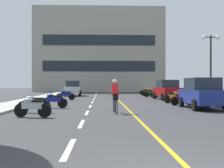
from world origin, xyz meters
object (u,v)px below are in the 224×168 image
Objects in this scene: street_lamp_mid at (211,53)px; parked_car_far at (73,88)px; motorcycle_10 at (152,93)px; cyclist_rider at (115,95)px; motorcycle_9 at (159,93)px; motorcycle_11 at (150,92)px; motorcycle_2 at (32,107)px; parked_car_mid at (167,90)px; motorcycle_12 at (148,92)px; motorcycle_6 at (174,97)px; motorcycle_7 at (173,96)px; motorcycle_4 at (53,100)px; motorcycle_8 at (65,95)px; motorcycle_5 at (182,98)px; motorcycle_13 at (146,91)px; parked_car_near at (202,93)px; motorcycle_3 at (34,103)px.

street_lamp_mid is 1.22× the size of parked_car_far.
cyclist_rider is (-4.83, -16.52, 0.41)m from motorcycle_10.
motorcycle_11 is (-0.30, 3.96, 0.00)m from motorcycle_9.
motorcycle_2 is 18.54m from motorcycle_9.
street_lamp_mid reaches higher than parked_car_mid.
parked_car_mid reaches higher than motorcycle_12.
motorcycle_7 is (0.33, 1.68, 0.00)m from motorcycle_6.
motorcycle_2 is 4.07m from cyclist_rider.
street_lamp_mid is at bearing -73.50° from motorcycle_11.
motorcycle_4 is at bearing -88.22° from parked_car_far.
motorcycle_11 is (8.81, 6.99, 0.00)m from motorcycle_8.
motorcycle_8 and motorcycle_12 have the same top height.
motorcycle_5 is (8.55, 6.71, 0.00)m from motorcycle_2.
motorcycle_6 is 15.16m from motorcycle_13.
motorcycle_5 is at bearing -91.99° from motorcycle_9.
parked_car_near reaches higher than motorcycle_5.
motorcycle_4 is at bearing -114.34° from motorcycle_13.
motorcycle_2 and motorcycle_3 have the same top height.
motorcycle_8 is 1.03× the size of motorcycle_10.
motorcycle_13 is (-0.09, 7.73, 0.00)m from motorcycle_9.
motorcycle_11 is at bearing 106.50° from street_lamp_mid.
motorcycle_8 and motorcycle_10 have the same top height.
motorcycle_5 is at bearing -89.69° from motorcycle_6.
motorcycle_5 is 1.01× the size of motorcycle_10.
motorcycle_3 is at bearing -152.09° from motorcycle_5.
parked_car_mid is at bearing 85.44° from motorcycle_5.
parked_car_mid is at bearing 1.94° from motorcycle_8.
motorcycle_7 is at bearing 33.14° from motorcycle_4.
motorcycle_13 is at bearing 67.36° from motorcycle_3.
parked_car_far is 19.74m from motorcycle_3.
street_lamp_mid is 7.08m from parked_car_near.
parked_car_mid is 16.34m from motorcycle_2.
motorcycle_5 is at bearing -89.96° from motorcycle_10.
motorcycle_2 is 1.00× the size of motorcycle_4.
parked_car_near reaches higher than motorcycle_9.
motorcycle_7 is (9.29, -11.18, -0.44)m from parked_car_far.
motorcycle_3 is 11.28m from motorcycle_8.
motorcycle_6 is (8.43, 4.04, 0.00)m from motorcycle_4.
motorcycle_2 is at bearing -78.61° from motorcycle_3.
motorcycle_6 is 9.81m from motorcycle_8.
motorcycle_6 is at bearing -92.66° from motorcycle_9.
motorcycle_6 is 0.97× the size of motorcycle_8.
parked_car_near is 6.59m from motorcycle_7.
parked_car_near is at bearing -82.24° from motorcycle_5.
motorcycle_9 is at bearing 57.03° from motorcycle_3.
parked_car_mid is 2.53× the size of motorcycle_13.
parked_car_near is 5.71m from cyclist_rider.
parked_car_near is 20.07m from motorcycle_13.
parked_car_mid is at bearing 88.98° from parked_car_near.
street_lamp_mid reaches higher than motorcycle_8.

